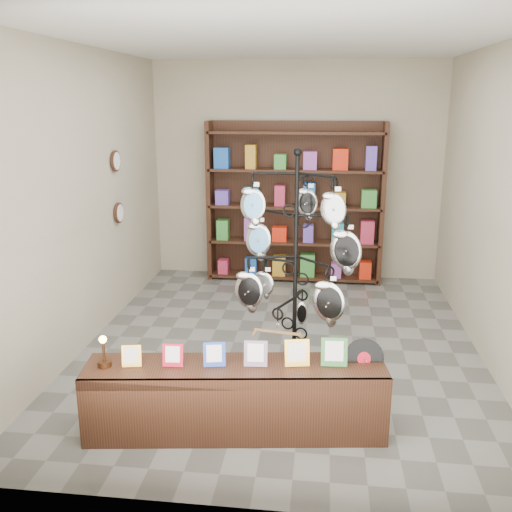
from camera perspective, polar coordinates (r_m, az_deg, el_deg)
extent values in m
plane|color=slate|center=(6.04, 2.50, -8.83)|extent=(5.00, 5.00, 0.00)
plane|color=#B1A68E|center=(8.06, 4.02, 8.39)|extent=(4.00, 0.00, 4.00)
plane|color=#B1A68E|center=(3.17, -0.72, -2.49)|extent=(4.00, 0.00, 4.00)
plane|color=#B1A68E|center=(6.07, -16.58, 5.51)|extent=(0.00, 5.00, 5.00)
plane|color=#B1A68E|center=(5.80, 22.84, 4.51)|extent=(0.00, 5.00, 5.00)
plane|color=white|center=(5.53, 2.88, 20.81)|extent=(5.00, 5.00, 0.00)
cylinder|color=black|center=(5.17, 3.73, -13.06)|extent=(0.53, 0.53, 0.03)
cylinder|color=black|center=(4.77, 3.94, -2.29)|extent=(0.04, 0.04, 2.06)
sphere|color=black|center=(4.57, 4.19, 10.35)|extent=(0.07, 0.07, 0.07)
ellipsoid|color=silver|center=(5.09, 4.61, -5.70)|extent=(0.11, 0.06, 0.22)
cube|color=#B5804B|center=(4.66, 2.17, -7.60)|extent=(0.39, 0.08, 0.04)
cube|color=black|center=(4.47, -2.06, -14.08)|extent=(2.30, 0.75, 0.55)
cube|color=gold|center=(4.39, -12.33, -9.73)|extent=(0.15, 0.07, 0.16)
cube|color=red|center=(4.34, -8.30, -9.78)|extent=(0.16, 0.07, 0.17)
cube|color=#263FA5|center=(4.31, -4.18, -9.78)|extent=(0.17, 0.08, 0.18)
cube|color=#E54C33|center=(4.30, -0.03, -9.73)|extent=(0.18, 0.08, 0.19)
cube|color=gold|center=(4.31, 4.12, -9.63)|extent=(0.19, 0.08, 0.20)
cube|color=#337233|center=(4.34, 7.82, -9.49)|extent=(0.20, 0.09, 0.21)
cylinder|color=black|center=(4.45, 10.74, -10.03)|extent=(0.31, 0.11, 0.30)
cylinder|color=red|center=(4.45, 10.75, -10.05)|extent=(0.11, 0.04, 0.10)
cylinder|color=#442613|center=(4.47, -14.90, -10.35)|extent=(0.10, 0.10, 0.04)
cylinder|color=#442613|center=(4.43, -14.98, -9.28)|extent=(0.02, 0.02, 0.14)
sphere|color=#FFBF59|center=(4.39, -15.07, -8.06)|extent=(0.06, 0.06, 0.06)
cube|color=black|center=(8.06, 3.95, 5.52)|extent=(2.40, 0.04, 2.20)
cube|color=black|center=(8.05, -4.57, 5.49)|extent=(0.06, 0.36, 2.20)
cube|color=black|center=(7.93, 12.46, 5.03)|extent=(0.06, 0.36, 2.20)
cube|color=black|center=(8.15, 3.75, -1.96)|extent=(2.36, 0.36, 0.04)
cube|color=black|center=(8.02, 3.82, 1.45)|extent=(2.36, 0.36, 0.03)
cube|color=black|center=(7.91, 3.88, 4.97)|extent=(2.36, 0.36, 0.04)
cube|color=black|center=(7.84, 3.95, 8.56)|extent=(2.36, 0.36, 0.04)
cube|color=black|center=(7.80, 4.01, 12.22)|extent=(2.36, 0.36, 0.04)
cylinder|color=black|center=(6.76, -13.87, 9.21)|extent=(0.03, 0.24, 0.24)
cylinder|color=black|center=(6.84, -13.55, 4.22)|extent=(0.03, 0.24, 0.24)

